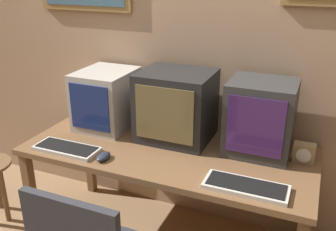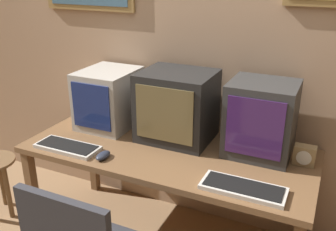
{
  "view_description": "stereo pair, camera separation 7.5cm",
  "coord_description": "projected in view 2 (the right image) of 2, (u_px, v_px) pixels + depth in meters",
  "views": [
    {
      "loc": [
        0.79,
        -1.16,
        1.74
      ],
      "look_at": [
        0.0,
        0.71,
        0.92
      ],
      "focal_mm": 40.0,
      "sensor_mm": 36.0,
      "label": 1
    },
    {
      "loc": [
        0.86,
        -1.13,
        1.74
      ],
      "look_at": [
        0.0,
        0.71,
        0.92
      ],
      "focal_mm": 40.0,
      "sensor_mm": 36.0,
      "label": 2
    }
  ],
  "objects": [
    {
      "name": "desk_clock",
      "position": [
        304.0,
        155.0,
        2.07
      ],
      "size": [
        0.12,
        0.07,
        0.11
      ],
      "color": "#A38456",
      "rests_on": "desk"
    },
    {
      "name": "monitor_right",
      "position": [
        261.0,
        119.0,
        2.15
      ],
      "size": [
        0.37,
        0.35,
        0.43
      ],
      "color": "#333333",
      "rests_on": "desk"
    },
    {
      "name": "monitor_left",
      "position": [
        109.0,
        98.0,
        2.54
      ],
      "size": [
        0.34,
        0.41,
        0.39
      ],
      "color": "#B7B2A8",
      "rests_on": "desk"
    },
    {
      "name": "desk",
      "position": [
        168.0,
        159.0,
        2.3
      ],
      "size": [
        1.74,
        0.76,
        0.7
      ],
      "color": "brown",
      "rests_on": "ground_plane"
    },
    {
      "name": "monitor_center",
      "position": [
        177.0,
        106.0,
        2.34
      ],
      "size": [
        0.44,
        0.39,
        0.44
      ],
      "color": "black",
      "rests_on": "desk"
    },
    {
      "name": "keyboard_side",
      "position": [
        243.0,
        188.0,
        1.85
      ],
      "size": [
        0.42,
        0.17,
        0.03
      ],
      "color": "beige",
      "rests_on": "desk"
    },
    {
      "name": "keyboard_main",
      "position": [
        68.0,
        147.0,
        2.27
      ],
      "size": [
        0.4,
        0.16,
        0.03
      ],
      "color": "beige",
      "rests_on": "desk"
    },
    {
      "name": "mouse_near_keyboard",
      "position": [
        103.0,
        155.0,
        2.15
      ],
      "size": [
        0.06,
        0.11,
        0.04
      ],
      "color": "#282D3D",
      "rests_on": "desk"
    },
    {
      "name": "wall_back",
      "position": [
        196.0,
        37.0,
        2.41
      ],
      "size": [
        8.0,
        0.08,
        2.6
      ],
      "color": "tan",
      "rests_on": "ground_plane"
    }
  ]
}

